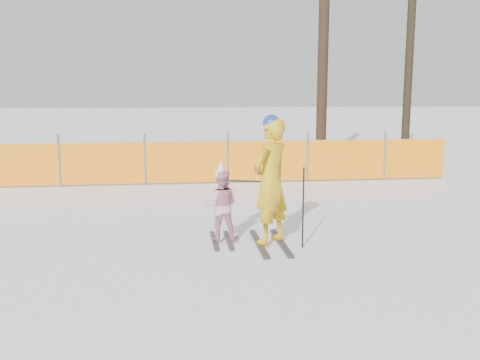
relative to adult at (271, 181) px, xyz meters
name	(u,v)px	position (x,y,z in m)	size (l,w,h in m)	color
ground	(244,257)	(-0.46, -0.55, -0.97)	(120.00, 120.00, 0.00)	white
adult	(271,181)	(0.00, 0.00, 0.00)	(0.80, 1.43, 1.94)	black
child	(221,205)	(-0.71, 0.25, -0.40)	(0.57, 1.03, 1.26)	black
ski_poles	(286,200)	(0.21, -0.10, -0.27)	(1.06, 0.43, 1.20)	black
safety_fence	(91,163)	(-3.39, 5.28, -0.42)	(17.62, 0.06, 1.25)	#595960
tree_trunks	(356,62)	(4.45, 9.38, 2.19)	(3.25, 0.46, 6.48)	black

